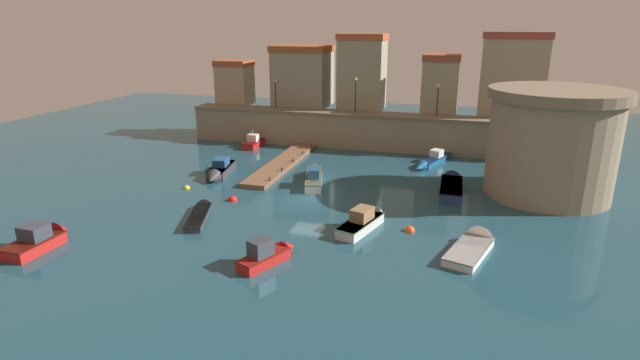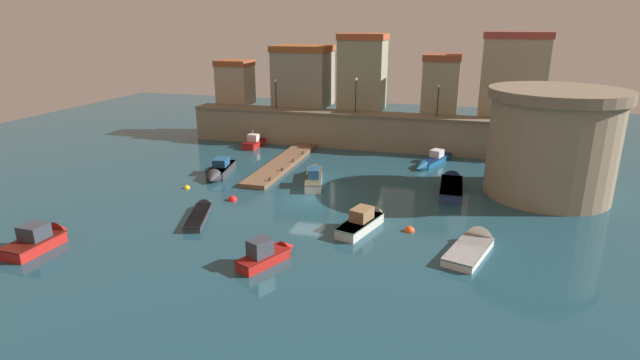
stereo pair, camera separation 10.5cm
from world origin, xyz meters
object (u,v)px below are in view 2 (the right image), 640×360
(moored_boat_6, at_px, (256,141))
(moored_boat_9, at_px, (42,238))
(moored_boat_2, at_px, (474,244))
(quay_lamp_0, at_px, (276,89))
(quay_lamp_2, at_px, (438,95))
(moored_boat_3, at_px, (451,185))
(fortress_tower, at_px, (552,143))
(moored_boat_8, at_px, (365,220))
(moored_boat_1, at_px, (431,161))
(moored_boat_0, at_px, (268,254))
(mooring_buoy_2, at_px, (409,231))
(quay_lamp_1, at_px, (356,90))
(moored_boat_4, at_px, (314,176))
(mooring_buoy_0, at_px, (233,200))
(moored_boat_5, at_px, (219,171))
(mooring_buoy_1, at_px, (187,188))
(moored_boat_7, at_px, (201,212))

(moored_boat_6, distance_m, moored_boat_9, 28.59)
(moored_boat_2, height_order, moored_boat_9, moored_boat_9)
(quay_lamp_0, relative_size, quay_lamp_2, 1.00)
(moored_boat_3, bearing_deg, fortress_tower, -85.07)
(moored_boat_6, xyz_separation_m, moored_boat_8, (16.50, -19.78, 0.04))
(moored_boat_6, bearing_deg, quay_lamp_0, -33.51)
(moored_boat_1, distance_m, moored_boat_2, 19.10)
(quay_lamp_2, relative_size, moored_boat_1, 0.49)
(moored_boat_0, bearing_deg, mooring_buoy_2, -22.74)
(moored_boat_3, distance_m, moored_boat_6, 24.07)
(quay_lamp_0, bearing_deg, moored_boat_6, -124.11)
(quay_lamp_1, height_order, mooring_buoy_2, quay_lamp_1)
(moored_boat_4, distance_m, moored_boat_8, 10.90)
(quay_lamp_1, relative_size, moored_boat_3, 0.55)
(moored_boat_6, bearing_deg, moored_boat_3, -113.62)
(moored_boat_3, relative_size, mooring_buoy_0, 9.05)
(moored_boat_3, bearing_deg, quay_lamp_1, 41.02)
(moored_boat_0, height_order, moored_boat_5, moored_boat_0)
(quay_lamp_0, height_order, mooring_buoy_0, quay_lamp_0)
(moored_boat_5, relative_size, moored_boat_9, 1.26)
(moored_boat_6, height_order, moored_boat_8, moored_boat_6)
(moored_boat_2, distance_m, mooring_buoy_2, 4.50)
(moored_boat_4, xyz_separation_m, mooring_buoy_2, (9.39, -8.76, -0.52))
(moored_boat_2, relative_size, moored_boat_5, 1.06)
(mooring_buoy_0, bearing_deg, moored_boat_9, -125.37)
(moored_boat_3, xyz_separation_m, moored_boat_5, (-20.58, -2.04, 0.11))
(quay_lamp_1, relative_size, moored_boat_1, 0.56)
(moored_boat_2, relative_size, moored_boat_3, 0.89)
(fortress_tower, bearing_deg, moored_boat_0, -134.77)
(quay_lamp_0, xyz_separation_m, moored_boat_4, (8.53, -13.31, -5.64))
(quay_lamp_1, distance_m, moored_boat_9, 34.18)
(moored_boat_9, xyz_separation_m, mooring_buoy_0, (7.84, 11.04, -0.54))
(fortress_tower, xyz_separation_m, moored_boat_5, (-27.99, -2.79, -3.86))
(moored_boat_2, xyz_separation_m, moored_boat_9, (-26.25, -7.22, 0.26))
(mooring_buoy_1, bearing_deg, moored_boat_2, -13.11)
(moored_boat_4, xyz_separation_m, moored_boat_5, (-8.78, -0.99, 0.00))
(quay_lamp_0, height_order, moored_boat_1, quay_lamp_0)
(moored_boat_7, relative_size, moored_boat_9, 1.33)
(fortress_tower, height_order, moored_boat_9, fortress_tower)
(moored_boat_7, xyz_separation_m, mooring_buoy_0, (0.86, 3.50, -0.25))
(quay_lamp_1, bearing_deg, moored_boat_6, -167.67)
(moored_boat_3, relative_size, mooring_buoy_2, 9.43)
(fortress_tower, xyz_separation_m, quay_lamp_1, (-18.42, 11.51, 2.03))
(moored_boat_5, relative_size, mooring_buoy_1, 10.47)
(moored_boat_3, xyz_separation_m, moored_boat_9, (-24.45, -18.61, 0.13))
(moored_boat_1, relative_size, mooring_buoy_1, 12.33)
(quay_lamp_0, relative_size, mooring_buoy_1, 6.08)
(fortress_tower, height_order, mooring_buoy_0, fortress_tower)
(quay_lamp_2, bearing_deg, moored_boat_1, -89.83)
(moored_boat_3, height_order, mooring_buoy_0, moored_boat_3)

